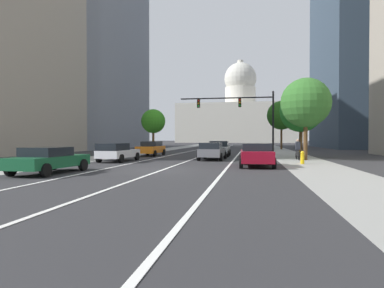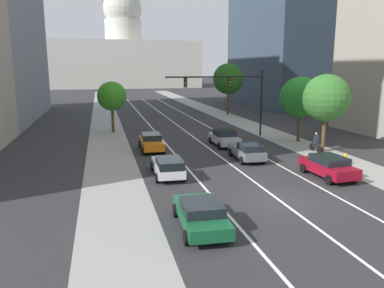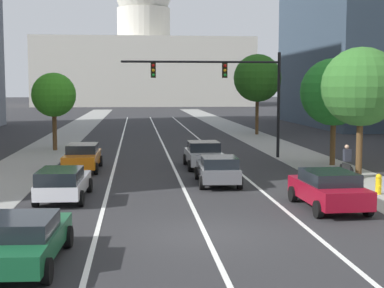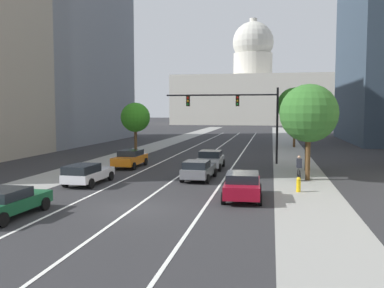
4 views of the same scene
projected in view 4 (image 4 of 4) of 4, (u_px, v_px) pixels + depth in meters
ground_plane at (224, 144)px, 60.12m from camera, size 400.00×400.00×0.00m
sidewalk_left at (154, 146)px, 56.86m from camera, size 3.86×130.00×0.01m
sidewalk_right at (288, 148)px, 53.57m from camera, size 3.86×130.00×0.01m
lane_stripe_left at (177, 155)px, 46.07m from camera, size 0.16×90.00×0.01m
lane_stripe_center at (208, 155)px, 45.43m from camera, size 0.16×90.00×0.01m
lane_stripe_right at (240, 156)px, 44.78m from camera, size 0.16×90.00×0.01m
office_tower_far_left at (41, 24)px, 64.16m from camera, size 20.53×29.96×36.01m
capitol_building at (252, 93)px, 146.44m from camera, size 52.42×29.94×36.32m
car_white at (87, 173)px, 27.66m from camera, size 2.09×4.56×1.41m
car_orange at (130, 158)px, 36.07m from camera, size 2.04×4.60×1.48m
car_green at (6, 202)px, 19.25m from camera, size 2.28×4.67×1.33m
car_silver at (210, 159)px, 35.12m from camera, size 2.13×4.25×1.52m
car_crimson at (242, 185)px, 23.14m from camera, size 2.24×4.38×1.47m
car_gray at (199, 170)px, 29.46m from camera, size 2.09×4.39×1.43m
traffic_signal_mast at (240, 109)px, 38.58m from camera, size 10.42×0.39×6.94m
fire_hydrant at (299, 184)px, 25.16m from camera, size 0.26×0.35×0.91m
cyclist at (299, 168)px, 29.57m from camera, size 0.37×1.70×1.72m
street_tree_far_right at (308, 117)px, 33.70m from camera, size 4.01×4.01×6.39m
street_tree_near_right at (295, 105)px, 55.20m from camera, size 4.67×4.67×7.87m
street_tree_mid_right at (309, 113)px, 29.00m from camera, size 4.03×4.03×6.71m
street_tree_mid_left at (135, 117)px, 46.58m from camera, size 3.25×3.25×5.73m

